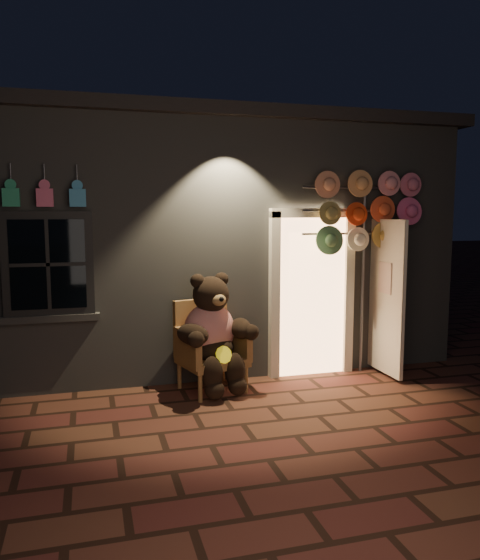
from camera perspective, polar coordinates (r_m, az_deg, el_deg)
name	(u,v)px	position (r m, az deg, el deg)	size (l,w,h in m)	color
ground	(243,424)	(5.72, 0.30, -14.85)	(60.00, 60.00, 0.00)	#532F1F
shop_building	(178,236)	(9.22, -6.51, 4.54)	(7.30, 5.95, 3.51)	slate
wicker_armchair	(209,345)	(6.64, -3.29, -6.85)	(0.88, 0.83, 1.08)	#9D6A3D
teddy_bear	(213,333)	(6.48, -2.85, -5.53)	(0.98, 0.88, 1.40)	red
hat_rack	(367,211)	(7.27, 13.13, 7.07)	(1.68, 0.22, 2.67)	#59595E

